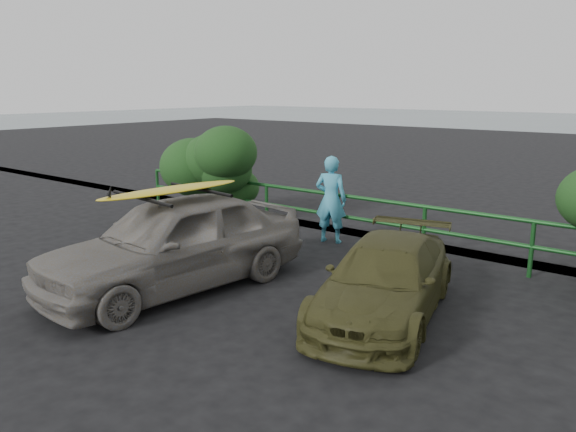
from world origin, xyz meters
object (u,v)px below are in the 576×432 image
at_px(guardrail, 378,223).
at_px(sedan, 174,242).
at_px(olive_vehicle, 385,280).
at_px(man, 331,199).
at_px(surfboard, 172,190).

xyz_separation_m(guardrail, sedan, (-1.46, -4.16, 0.26)).
xyz_separation_m(sedan, olive_vehicle, (3.28, 1.08, -0.23)).
xyz_separation_m(man, surfboard, (-0.42, -3.95, 0.72)).
bearing_deg(olive_vehicle, sedan, -176.15).
relative_size(olive_vehicle, man, 2.03).
relative_size(sedan, man, 2.46).
bearing_deg(olive_vehicle, man, 120.50).
bearing_deg(surfboard, man, 90.88).
relative_size(guardrail, olive_vehicle, 3.72).
relative_size(olive_vehicle, surfboard, 1.46).
relative_size(man, surfboard, 0.72).
xyz_separation_m(olive_vehicle, surfboard, (-3.28, -1.08, 1.10)).
height_order(guardrail, olive_vehicle, olive_vehicle).
xyz_separation_m(olive_vehicle, man, (-2.86, 2.87, 0.38)).
bearing_deg(surfboard, olive_vehicle, 25.10).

